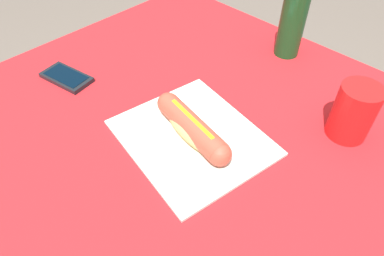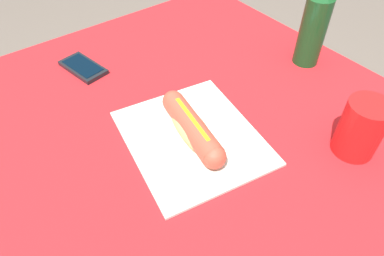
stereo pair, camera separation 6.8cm
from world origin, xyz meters
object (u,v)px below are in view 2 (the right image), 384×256
object	(u,v)px
cell_phone	(83,67)
drinking_cup	(361,128)
soda_bottle	(314,26)
hot_dog	(192,128)

from	to	relation	value
cell_phone	drinking_cup	xyz separation A→B (m)	(0.57, 0.31, 0.05)
soda_bottle	drinking_cup	xyz separation A→B (m)	(0.25, -0.16, -0.04)
hot_dog	drinking_cup	world-z (taller)	drinking_cup
cell_phone	soda_bottle	bearing A→B (deg)	56.39
hot_dog	drinking_cup	xyz separation A→B (m)	(0.21, 0.23, 0.03)
soda_bottle	drinking_cup	bearing A→B (deg)	-32.89
hot_dog	drinking_cup	distance (m)	0.32
hot_dog	soda_bottle	bearing A→B (deg)	96.03
hot_dog	soda_bottle	xyz separation A→B (m)	(-0.04, 0.40, 0.07)
cell_phone	soda_bottle	world-z (taller)	soda_bottle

